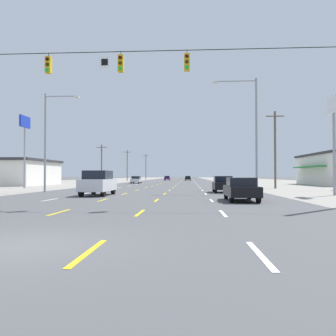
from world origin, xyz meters
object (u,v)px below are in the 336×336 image
object	(u,v)px
sedan_far_right_nearest	(241,189)
sedan_far_left_midfar	(136,180)
sedan_inner_right_far	(188,178)
streetlight_left_row_0	(48,136)
sedan_inner_left_farther	(167,178)
hatchback_far_right_mid	(223,184)
streetlight_right_row_0	(252,127)
suv_inner_left_near	(98,183)
pole_sign_left_row_1	(25,132)
pole_sign_right_row_0	(334,119)

from	to	relation	value
sedan_far_right_nearest	sedan_far_left_midfar	world-z (taller)	same
sedan_inner_right_far	streetlight_left_row_0	xyz separation A→B (m)	(-13.30, -76.27, 4.71)
sedan_inner_left_farther	streetlight_left_row_0	world-z (taller)	streetlight_left_row_0
sedan_far_left_midfar	hatchback_far_right_mid	bearing A→B (deg)	-69.35
streetlight_right_row_0	suv_inner_left_near	bearing A→B (deg)	-157.31
hatchback_far_right_mid	sedan_far_left_midfar	distance (m)	39.23
suv_inner_left_near	streetlight_right_row_0	size ratio (longest dim) A/B	0.46
pole_sign_left_row_1	streetlight_right_row_0	bearing A→B (deg)	-19.46
hatchback_far_right_mid	sedan_far_right_nearest	bearing A→B (deg)	-89.49
streetlight_left_row_0	sedan_inner_right_far	bearing A→B (deg)	80.11
sedan_far_left_midfar	sedan_inner_left_farther	world-z (taller)	same
hatchback_far_right_mid	sedan_inner_left_farther	size ratio (longest dim) A/B	0.87
hatchback_far_right_mid	pole_sign_right_row_0	bearing A→B (deg)	-26.28
sedan_far_right_nearest	pole_sign_right_row_0	world-z (taller)	pole_sign_right_row_0
sedan_far_left_midfar	streetlight_right_row_0	distance (m)	40.60
sedan_far_left_midfar	pole_sign_right_row_0	xyz separation A→B (m)	(22.34, -40.91, 5.40)
sedan_inner_right_far	sedan_inner_left_farther	xyz separation A→B (m)	(-6.79, 4.02, 0.00)
pole_sign_right_row_0	streetlight_right_row_0	bearing A→B (deg)	143.41
hatchback_far_right_mid	pole_sign_right_row_0	distance (m)	10.90
sedan_inner_right_far	streetlight_right_row_0	world-z (taller)	streetlight_right_row_0
hatchback_far_right_mid	pole_sign_left_row_1	world-z (taller)	pole_sign_left_row_1
sedan_far_right_nearest	sedan_inner_right_far	size ratio (longest dim) A/B	1.00
sedan_far_left_midfar	streetlight_left_row_0	bearing A→B (deg)	-94.65
streetlight_right_row_0	pole_sign_right_row_0	bearing A→B (deg)	-36.59
sedan_inner_right_far	pole_sign_right_row_0	distance (m)	81.60
sedan_inner_right_far	streetlight_left_row_0	world-z (taller)	streetlight_left_row_0
suv_inner_left_near	pole_sign_right_row_0	world-z (taller)	pole_sign_right_row_0
hatchback_far_right_mid	streetlight_left_row_0	size ratio (longest dim) A/B	0.41
pole_sign_left_row_1	streetlight_right_row_0	size ratio (longest dim) A/B	0.84
suv_inner_left_near	sedan_inner_right_far	size ratio (longest dim) A/B	1.09
suv_inner_left_near	sedan_inner_right_far	world-z (taller)	suv_inner_left_near
sedan_inner_left_farther	pole_sign_left_row_1	bearing A→B (deg)	-100.75
suv_inner_left_near	sedan_inner_right_far	bearing A→B (deg)	85.18
hatchback_far_right_mid	pole_sign_left_row_1	xyz separation A→B (m)	(-23.77, 9.43, 6.22)
pole_sign_right_row_0	streetlight_left_row_0	size ratio (longest dim) A/B	0.85
pole_sign_right_row_0	streetlight_left_row_0	xyz separation A→B (m)	(-25.32, 4.26, -0.69)
sedan_far_right_nearest	sedan_inner_left_farther	size ratio (longest dim) A/B	1.00
streetlight_left_row_0	streetlight_right_row_0	bearing A→B (deg)	0.00
pole_sign_right_row_0	streetlight_left_row_0	bearing A→B (deg)	170.46
hatchback_far_right_mid	pole_sign_left_row_1	size ratio (longest dim) A/B	0.43
sedan_inner_right_far	sedan_inner_left_farther	distance (m)	7.89
pole_sign_left_row_1	pole_sign_right_row_0	distance (m)	35.05
suv_inner_left_near	streetlight_left_row_0	world-z (taller)	streetlight_left_row_0
sedan_far_left_midfar	sedan_inner_left_farther	bearing A→B (deg)	85.37
pole_sign_right_row_0	sedan_far_left_midfar	bearing A→B (deg)	118.64
suv_inner_left_near	sedan_inner_left_farther	distance (m)	85.80
sedan_far_left_midfar	streetlight_right_row_0	world-z (taller)	streetlight_right_row_0
pole_sign_right_row_0	streetlight_right_row_0	size ratio (longest dim) A/B	0.75
pole_sign_right_row_0	streetlight_left_row_0	world-z (taller)	streetlight_left_row_0
sedan_far_right_nearest	pole_sign_left_row_1	distance (m)	31.90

